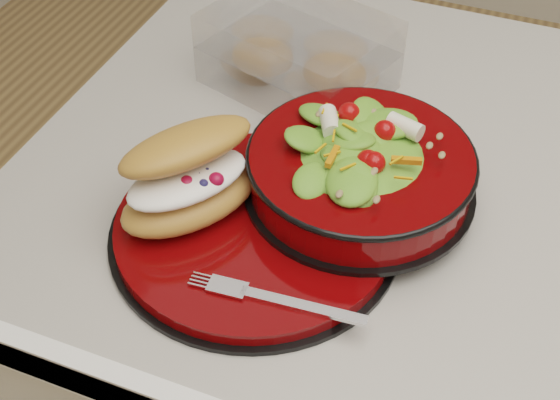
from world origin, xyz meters
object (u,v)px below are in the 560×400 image
at_px(salad_bowl, 361,163).
at_px(pastry_box, 298,54).
at_px(dinner_plate, 255,229).
at_px(croissant, 190,178).
at_px(fork, 280,300).

xyz_separation_m(salad_bowl, pastry_box, (-0.14, 0.18, -0.01)).
distance_m(dinner_plate, pastry_box, 0.28).
bearing_deg(salad_bowl, dinner_plate, -134.05).
height_order(croissant, pastry_box, croissant).
relative_size(croissant, fork, 1.19).
relative_size(salad_bowl, pastry_box, 0.99).
xyz_separation_m(dinner_plate, croissant, (-0.07, -0.01, 0.05)).
bearing_deg(salad_bowl, pastry_box, 127.18).
xyz_separation_m(dinner_plate, pastry_box, (-0.06, 0.27, 0.03)).
relative_size(dinner_plate, fork, 1.96).
bearing_deg(salad_bowl, croissant, -148.56).
relative_size(croissant, pastry_box, 0.73).
xyz_separation_m(salad_bowl, fork, (-0.02, -0.17, -0.03)).
xyz_separation_m(croissant, fork, (0.13, -0.08, -0.04)).
distance_m(salad_bowl, fork, 0.18).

